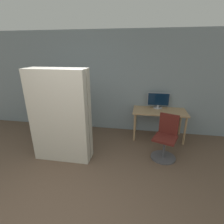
{
  "coord_description": "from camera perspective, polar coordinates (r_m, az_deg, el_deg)",
  "views": [
    {
      "loc": [
        1.02,
        -1.33,
        2.19
      ],
      "look_at": [
        0.47,
        1.84,
        1.05
      ],
      "focal_mm": 28.0,
      "sensor_mm": 36.0,
      "label": 1
    }
  ],
  "objects": [
    {
      "name": "mattress_near",
      "position": [
        3.55,
        -17.13,
        -1.96
      ],
      "size": [
        1.17,
        0.22,
        1.89
      ],
      "color": "beige",
      "rests_on": "ground"
    },
    {
      "name": "monitor",
      "position": [
        4.72,
        14.89,
        3.72
      ],
      "size": [
        0.56,
        0.23,
        0.41
      ],
      "color": "#B7B7BC",
      "rests_on": "desk"
    },
    {
      "name": "desk",
      "position": [
        4.62,
        15.18,
        -0.64
      ],
      "size": [
        1.33,
        0.69,
        0.75
      ],
      "color": "tan",
      "rests_on": "ground"
    },
    {
      "name": "wall_back",
      "position": [
        4.89,
        -2.33,
        9.57
      ],
      "size": [
        8.0,
        0.06,
        2.7
      ],
      "color": "gray",
      "rests_on": "ground"
    },
    {
      "name": "office_chair",
      "position": [
        3.9,
        17.04,
        -9.01
      ],
      "size": [
        0.57,
        0.57,
        0.94
      ],
      "color": "#4C4C51",
      "rests_on": "ground"
    },
    {
      "name": "bookshelf",
      "position": [
        5.34,
        -17.16,
        3.37
      ],
      "size": [
        0.6,
        0.29,
        1.65
      ],
      "color": "black",
      "rests_on": "ground"
    },
    {
      "name": "mattress_far",
      "position": [
        3.74,
        -15.63,
        -0.75
      ],
      "size": [
        1.17,
        0.2,
        1.89
      ],
      "color": "beige",
      "rests_on": "ground"
    }
  ]
}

